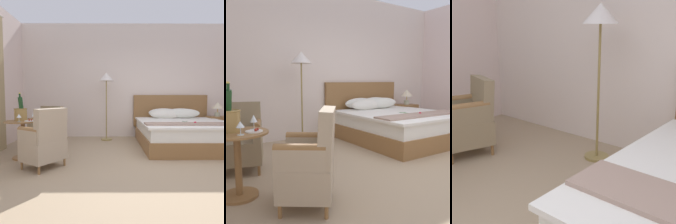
{
  "view_description": "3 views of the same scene",
  "coord_description": "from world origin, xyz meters",
  "views": [
    {
      "loc": [
        -0.7,
        -3.25,
        1.11
      ],
      "look_at": [
        -0.67,
        0.95,
        0.81
      ],
      "focal_mm": 35.0,
      "sensor_mm": 36.0,
      "label": 1
    },
    {
      "loc": [
        -2.72,
        -1.98,
        1.18
      ],
      "look_at": [
        -0.66,
        1.26,
        0.7
      ],
      "focal_mm": 40.0,
      "sensor_mm": 36.0,
      "label": 2
    },
    {
      "loc": [
        1.05,
        -0.53,
        1.49
      ],
      "look_at": [
        -0.39,
        1.18,
        0.86
      ],
      "focal_mm": 50.0,
      "sensor_mm": 36.0,
      "label": 3
    }
  ],
  "objects": [
    {
      "name": "armchair_facing_bed",
      "position": [
        -1.71,
        0.07,
        0.41
      ],
      "size": [
        0.73,
        0.74,
        0.93
      ],
      "color": "olive",
      "rests_on": "ground"
    },
    {
      "name": "ground_plane",
      "position": [
        0.0,
        0.0,
        0.0
      ],
      "size": [
        7.65,
        7.65,
        0.0
      ],
      "primitive_type": "plane",
      "color": "tan"
    },
    {
      "name": "bed",
      "position": [
        0.92,
        1.65,
        0.33
      ],
      "size": [
        1.98,
        2.24,
        1.14
      ],
      "color": "olive",
      "rests_on": "ground"
    },
    {
      "name": "side_table_round",
      "position": [
        -2.26,
        0.61,
        0.41
      ],
      "size": [
        0.62,
        0.62,
        0.68
      ],
      "color": "olive",
      "rests_on": "ground"
    },
    {
      "name": "champagne_bucket",
      "position": [
        -2.32,
        0.67,
        0.82
      ],
      "size": [
        0.23,
        0.23,
        0.5
      ],
      "color": "#9F7D42",
      "rests_on": "side_table_round"
    },
    {
      "name": "nightstand",
      "position": [
        2.04,
        2.32,
        0.3
      ],
      "size": [
        0.49,
        0.39,
        0.59
      ],
      "color": "olive",
      "rests_on": "ground"
    },
    {
      "name": "snack_plate",
      "position": [
        -2.11,
        0.53,
        0.68
      ],
      "size": [
        0.17,
        0.17,
        0.04
      ],
      "color": "white",
      "rests_on": "side_table_round"
    },
    {
      "name": "wine_glass_near_bucket",
      "position": [
        -2.26,
        0.44,
        0.77
      ],
      "size": [
        0.08,
        0.08,
        0.13
      ],
      "color": "white",
      "rests_on": "side_table_round"
    },
    {
      "name": "bedside_lamp",
      "position": [
        2.04,
        2.32,
        0.85
      ],
      "size": [
        0.29,
        0.29,
        0.37
      ],
      "color": "#B4B99E",
      "rests_on": "nightstand"
    },
    {
      "name": "armchair_by_window",
      "position": [
        -2.07,
        1.42,
        0.41
      ],
      "size": [
        0.67,
        0.71,
        0.9
      ],
      "color": "olive",
      "rests_on": "ground"
    },
    {
      "name": "floor_lamp_brass",
      "position": [
        -0.81,
        2.26,
        1.46
      ],
      "size": [
        0.38,
        0.38,
        1.7
      ],
      "color": "olive",
      "rests_on": "ground"
    },
    {
      "name": "wine_glass_near_edge",
      "position": [
        -2.08,
        0.65,
        0.78
      ],
      "size": [
        0.08,
        0.08,
        0.15
      ],
      "color": "white",
      "rests_on": "side_table_round"
    },
    {
      "name": "wall_headboard_side",
      "position": [
        0.0,
        2.78,
        1.53
      ],
      "size": [
        6.27,
        0.12,
        3.05
      ],
      "color": "silver",
      "rests_on": "ground"
    }
  ]
}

